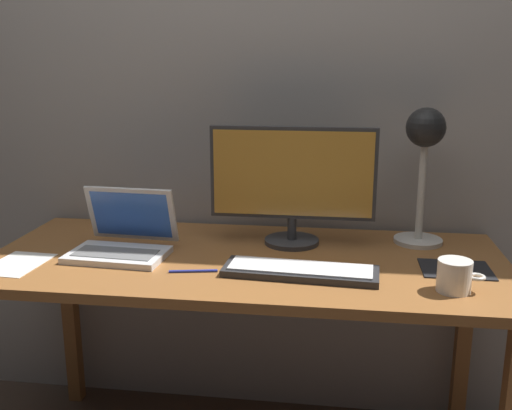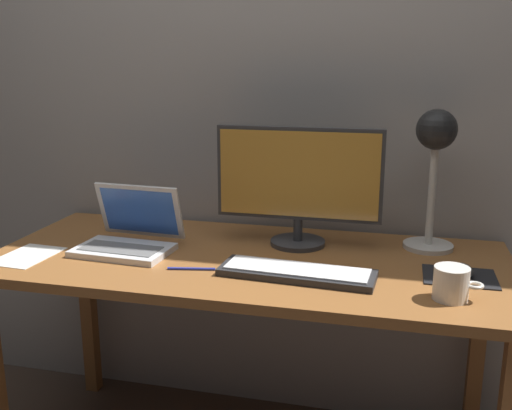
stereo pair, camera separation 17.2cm
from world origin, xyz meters
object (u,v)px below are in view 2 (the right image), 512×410
Objects in this scene: monitor at (299,180)px; laptop at (131,231)px; pen at (191,269)px; mouse at (463,271)px; coffee_mug at (452,283)px; keyboard_main at (297,272)px; desk_lamp at (435,152)px.

laptop is at bearing -162.50° from monitor.
monitor is at bearing 49.98° from pen.
laptop is at bearing 178.91° from mouse.
monitor is 3.84× the size of pen.
monitor reaches higher than mouse.
monitor is 0.57m from laptop.
laptop reaches higher than coffee_mug.
mouse is at bearing 12.75° from keyboard_main.
monitor reaches higher than laptop.
coffee_mug is at bearing -9.18° from keyboard_main.
keyboard_main is at bearing -136.51° from desk_lamp.
keyboard_main is 0.42m from coffee_mug.
desk_lamp reaches higher than keyboard_main.
pen is at bearing -29.59° from laptop.
monitor is at bearing 160.01° from mouse.
coffee_mug is at bearing -84.49° from desk_lamp.
monitor is 5.60× the size of mouse.
keyboard_main is 0.31m from pen.
desk_lamp is (0.93, 0.23, 0.26)m from laptop.
keyboard_main is at bearing 4.47° from pen.
coffee_mug is 0.89× the size of pen.
desk_lamp is at bearing 28.97° from pen.
laptop is at bearing 169.06° from coffee_mug.
pen is at bearing 176.63° from coffee_mug.
pen is at bearing -170.55° from mouse.
keyboard_main is (0.05, -0.29, -0.21)m from monitor.
monitor is 0.46m from pen.
mouse is at bearing -19.99° from monitor.
coffee_mug is at bearing -37.52° from monitor.
laptop is 0.99m from coffee_mug.
desk_lamp is at bearing 95.51° from coffee_mug.
keyboard_main is at bearing -12.21° from laptop.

